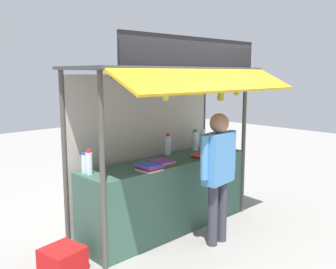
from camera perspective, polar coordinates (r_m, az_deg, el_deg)
The scene contains 18 objects.
ground_plane at distance 5.39m, azimuth 0.00°, elevation -13.91°, with size 20.00×20.00×0.00m, color gray.
stall_counter at distance 5.22m, azimuth 0.00°, elevation -9.04°, with size 2.54×0.65×0.96m, color #385B4C.
stall_structure at distance 5.07m, azimuth -0.87°, elevation 2.74°, with size 2.74×1.53×2.55m.
water_bottle_mid_right at distance 5.73m, azimuth 4.13°, elevation -0.90°, with size 0.09×0.09×0.32m.
water_bottle_front_left at distance 5.41m, azimuth -0.01°, elevation -1.55°, with size 0.09×0.09×0.31m.
water_bottle_mid_left at distance 4.54m, azimuth -12.53°, elevation -4.28°, with size 0.07×0.07×0.24m.
water_bottle_right at distance 4.45m, azimuth -11.84°, elevation -4.20°, with size 0.08×0.08×0.29m.
water_bottle_back_left at distance 5.89m, azimuth 5.24°, elevation -0.73°, with size 0.08×0.08×0.30m.
water_bottle_far_left at distance 5.99m, azimuth 6.32°, elevation -0.92°, with size 0.06×0.06×0.23m.
magazine_stack_left at distance 5.24m, azimuth 5.45°, elevation -3.21°, with size 0.27×0.32×0.06m.
magazine_stack_front_right at distance 4.58m, azimuth -2.88°, elevation -4.92°, with size 0.26×0.30×0.07m.
magazine_stack_back_right at distance 4.87m, azimuth -0.90°, elevation -4.17°, with size 0.27×0.29×0.05m.
banana_bunch_rightmost at distance 5.10m, azimuth 7.97°, elevation 5.96°, with size 0.12×0.12×0.32m.
banana_bunch_leftmost at distance 4.77m, azimuth 4.80°, elevation 6.48°, with size 0.10×0.10×0.24m.
banana_bunch_inner_left at distance 5.37m, azimuth 10.28°, elevation 6.63°, with size 0.09×0.09×0.26m.
banana_bunch_inner_right at distance 4.34m, azimuth -0.40°, elevation 6.05°, with size 0.10×0.10×0.26m.
vendor_person at distance 4.68m, azimuth 7.61°, elevation -4.81°, with size 0.62×0.26×1.65m.
plastic_crate at distance 4.42m, azimuth -15.62°, elevation -17.80°, with size 0.39×0.39×0.27m, color red.
Camera 1 is at (-3.44, -3.57, 2.12)m, focal length 40.38 mm.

